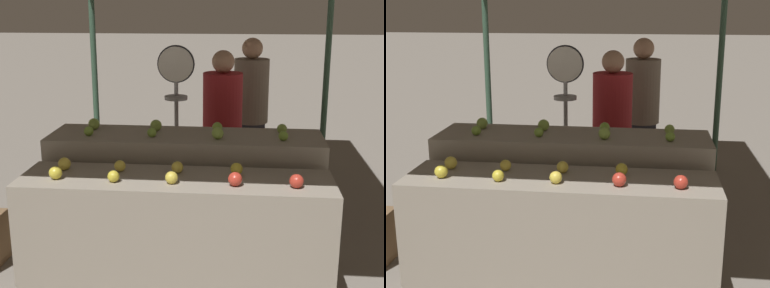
# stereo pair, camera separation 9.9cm
# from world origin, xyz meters

# --- Properties ---
(display_counter_front) EXTENTS (2.04, 0.55, 0.87)m
(display_counter_front) POSITION_xyz_m (0.00, 0.00, 0.44)
(display_counter_front) COLOR gray
(display_counter_front) RESTS_ON ground_plane
(display_counter_back) EXTENTS (2.04, 0.55, 1.01)m
(display_counter_back) POSITION_xyz_m (0.00, 0.60, 0.51)
(display_counter_back) COLOR gray
(display_counter_back) RESTS_ON ground_plane
(apple_front_0) EXTENTS (0.09, 0.09, 0.09)m
(apple_front_0) POSITION_xyz_m (-0.76, -0.10, 0.92)
(apple_front_0) COLOR gold
(apple_front_0) RESTS_ON display_counter_front
(apple_front_1) EXTENTS (0.08, 0.08, 0.08)m
(apple_front_1) POSITION_xyz_m (-0.38, -0.12, 0.91)
(apple_front_1) COLOR gold
(apple_front_1) RESTS_ON display_counter_front
(apple_front_2) EXTENTS (0.08, 0.08, 0.08)m
(apple_front_2) POSITION_xyz_m (-0.01, -0.11, 0.91)
(apple_front_2) COLOR yellow
(apple_front_2) RESTS_ON display_counter_front
(apple_front_3) EXTENTS (0.09, 0.09, 0.09)m
(apple_front_3) POSITION_xyz_m (0.39, -0.12, 0.92)
(apple_front_3) COLOR red
(apple_front_3) RESTS_ON display_counter_front
(apple_front_4) EXTENTS (0.09, 0.09, 0.09)m
(apple_front_4) POSITION_xyz_m (0.76, -0.11, 0.92)
(apple_front_4) COLOR red
(apple_front_4) RESTS_ON display_counter_front
(apple_front_5) EXTENTS (0.09, 0.09, 0.09)m
(apple_front_5) POSITION_xyz_m (-0.77, 0.10, 0.92)
(apple_front_5) COLOR yellow
(apple_front_5) RESTS_ON display_counter_front
(apple_front_6) EXTENTS (0.08, 0.08, 0.08)m
(apple_front_6) POSITION_xyz_m (-0.39, 0.10, 0.91)
(apple_front_6) COLOR yellow
(apple_front_6) RESTS_ON display_counter_front
(apple_front_7) EXTENTS (0.08, 0.08, 0.08)m
(apple_front_7) POSITION_xyz_m (-0.00, 0.10, 0.91)
(apple_front_7) COLOR yellow
(apple_front_7) RESTS_ON display_counter_front
(apple_front_8) EXTENTS (0.08, 0.08, 0.08)m
(apple_front_8) POSITION_xyz_m (0.39, 0.10, 0.91)
(apple_front_8) COLOR gold
(apple_front_8) RESTS_ON display_counter_front
(apple_back_0) EXTENTS (0.07, 0.07, 0.07)m
(apple_back_0) POSITION_xyz_m (-0.71, 0.49, 1.05)
(apple_back_0) COLOR #7AA338
(apple_back_0) RESTS_ON display_counter_back
(apple_back_1) EXTENTS (0.07, 0.07, 0.07)m
(apple_back_1) POSITION_xyz_m (-0.24, 0.50, 1.05)
(apple_back_1) COLOR #7AA338
(apple_back_1) RESTS_ON display_counter_back
(apple_back_2) EXTENTS (0.09, 0.09, 0.09)m
(apple_back_2) POSITION_xyz_m (0.25, 0.49, 1.06)
(apple_back_2) COLOR #8EB247
(apple_back_2) RESTS_ON display_counter_back
(apple_back_3) EXTENTS (0.07, 0.07, 0.07)m
(apple_back_3) POSITION_xyz_m (0.72, 0.49, 1.05)
(apple_back_3) COLOR #7AA338
(apple_back_3) RESTS_ON display_counter_back
(apple_back_4) EXTENTS (0.09, 0.09, 0.09)m
(apple_back_4) POSITION_xyz_m (-0.73, 0.70, 1.06)
(apple_back_4) COLOR #8EB247
(apple_back_4) RESTS_ON display_counter_back
(apple_back_5) EXTENTS (0.09, 0.09, 0.09)m
(apple_back_5) POSITION_xyz_m (-0.24, 0.70, 1.06)
(apple_back_5) COLOR #8EB247
(apple_back_5) RESTS_ON display_counter_back
(apple_back_6) EXTENTS (0.08, 0.08, 0.08)m
(apple_back_6) POSITION_xyz_m (0.23, 0.71, 1.05)
(apple_back_6) COLOR #84AD3D
(apple_back_6) RESTS_ON display_counter_back
(apple_back_7) EXTENTS (0.08, 0.08, 0.08)m
(apple_back_7) POSITION_xyz_m (0.72, 0.70, 1.05)
(apple_back_7) COLOR #8EB247
(apple_back_7) RESTS_ON display_counter_back
(produce_scale) EXTENTS (0.32, 0.20, 1.62)m
(produce_scale) POSITION_xyz_m (-0.16, 1.29, 1.20)
(produce_scale) COLOR #99999E
(produce_scale) RESTS_ON ground_plane
(person_vendor_at_scale) EXTENTS (0.47, 0.47, 1.56)m
(person_vendor_at_scale) POSITION_xyz_m (0.24, 1.56, 0.89)
(person_vendor_at_scale) COLOR #2D2D38
(person_vendor_at_scale) RESTS_ON ground_plane
(person_customer_left) EXTENTS (0.45, 0.45, 1.62)m
(person_customer_left) POSITION_xyz_m (0.50, 2.25, 0.93)
(person_customer_left) COLOR #2D2D38
(person_customer_left) RESTS_ON ground_plane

